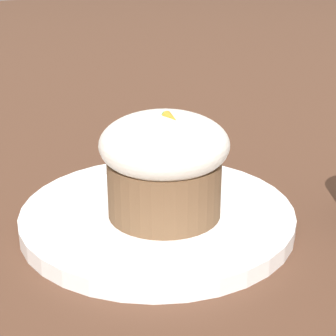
% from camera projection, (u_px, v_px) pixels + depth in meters
% --- Properties ---
extents(ground_plane, '(4.00, 4.00, 0.00)m').
position_uv_depth(ground_plane, '(158.00, 223.00, 0.50)').
color(ground_plane, '#513323').
extents(dessert_plate, '(0.24, 0.24, 0.01)m').
position_uv_depth(dessert_plate, '(158.00, 216.00, 0.50)').
color(dessert_plate, white).
rests_on(dessert_plate, ground_plane).
extents(carrot_cake, '(0.11, 0.11, 0.09)m').
position_uv_depth(carrot_cake, '(168.00, 162.00, 0.47)').
color(carrot_cake, brown).
rests_on(carrot_cake, dessert_plate).
extents(spoon, '(0.12, 0.04, 0.01)m').
position_uv_depth(spoon, '(160.00, 198.00, 0.50)').
color(spoon, silver).
rests_on(spoon, dessert_plate).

